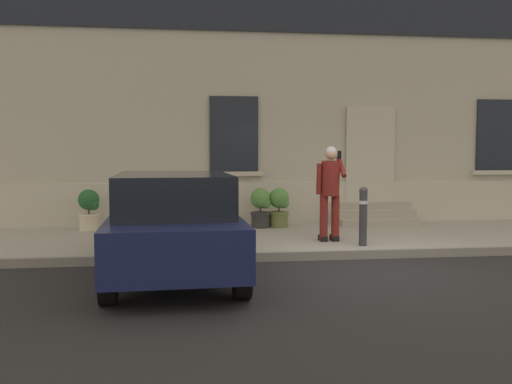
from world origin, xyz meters
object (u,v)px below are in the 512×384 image
planter_terracotta (176,207)px  planter_cream (89,208)px  bollard_far_left (180,217)px  person_on_phone (330,187)px  hatchback_car_navy (173,223)px  planter_charcoal (261,207)px  planter_olive (279,206)px  bollard_near_person (363,214)px

planter_terracotta → planter_cream: bearing=179.8°
bollard_far_left → person_on_phone: size_ratio=0.60×
bollard_far_left → hatchback_car_navy: bearing=-93.8°
hatchback_car_navy → planter_charcoal: hatchback_car_navy is taller
hatchback_car_navy → planter_olive: size_ratio=4.80×
planter_cream → planter_charcoal: 3.65m
person_on_phone → planter_charcoal: person_on_phone is taller
planter_olive → bollard_near_person: bearing=-67.6°
person_on_phone → planter_cream: bearing=141.9°
person_on_phone → planter_olive: person_on_phone is taller
bollard_near_person → planter_charcoal: bearing=120.0°
hatchback_car_navy → planter_cream: (-1.84, 4.00, -0.18)m
planter_cream → hatchback_car_navy: bearing=-65.4°
person_on_phone → planter_charcoal: (-1.00, 2.01, -0.55)m
planter_olive → planter_charcoal: bearing=-177.3°
planter_charcoal → planter_olive: (0.41, 0.02, 0.00)m
bollard_far_left → planter_cream: 3.28m
bollard_far_left → planter_charcoal: bollard_far_left is taller
person_on_phone → planter_olive: size_ratio=2.04×
planter_terracotta → planter_olive: bearing=-2.5°
person_on_phone → planter_cream: 5.15m
person_on_phone → bollard_far_left: bearing=177.4°
hatchback_car_navy → person_on_phone: (2.82, 1.88, 0.36)m
planter_cream → planter_olive: (4.06, -0.10, 0.00)m
bollard_near_person → planter_olive: bollard_near_person is taller
person_on_phone → bollard_near_person: bearing=-62.5°
person_on_phone → hatchback_car_navy: bearing=-159.9°
planter_cream → planter_charcoal: (3.65, -0.12, 0.00)m
bollard_far_left → planter_olive: size_ratio=1.22×
person_on_phone → planter_cream: person_on_phone is taller
bollard_near_person → bollard_far_left: (-3.19, 0.00, 0.00)m
hatchback_car_navy → bollard_near_person: (3.28, 1.35, -0.08)m
bollard_near_person → planter_terracotta: bearing=141.1°
bollard_near_person → person_on_phone: 0.83m
hatchback_car_navy → planter_charcoal: (1.81, 3.88, -0.18)m
bollard_far_left → planter_cream: size_ratio=1.22×
planter_cream → planter_olive: same height
bollard_far_left → planter_terracotta: (-0.10, 2.65, -0.11)m
planter_cream → bollard_far_left: bearing=-54.1°
person_on_phone → planter_charcoal: size_ratio=2.04×
hatchback_car_navy → bollard_far_left: (0.09, 1.35, -0.08)m
bollard_far_left → planter_terracotta: bearing=92.2°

